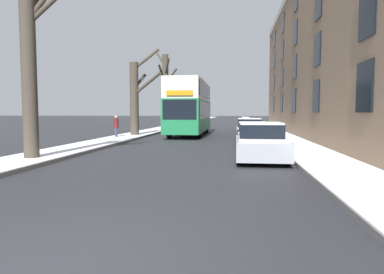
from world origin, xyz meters
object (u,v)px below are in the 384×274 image
Objects in this scene: bare_tree_left_0 at (32,55)px; bare_tree_left_3 at (184,103)px; parked_car_0 at (261,143)px; double_decker_bus at (190,105)px; pedestrian_left_sidewalk at (116,126)px; parked_car_2 at (249,129)px; parked_car_1 at (253,135)px; bare_tree_left_2 at (165,89)px; bare_tree_left_1 at (136,96)px.

bare_tree_left_3 is at bearing 90.04° from bare_tree_left_0.
double_decker_bus is at bearing 108.21° from parked_car_0.
pedestrian_left_sidewalk is (-0.73, 10.81, -3.05)m from bare_tree_left_0.
parked_car_0 is at bearing -71.79° from double_decker_bus.
bare_tree_left_3 is at bearing 103.27° from parked_car_0.
bare_tree_left_0 is 5.04× the size of pedestrian_left_sidewalk.
bare_tree_left_3 is 4.33× the size of pedestrian_left_sidewalk.
bare_tree_left_3 is 0.67× the size of double_decker_bus.
parked_car_2 is 9.26m from pedestrian_left_sidewalk.
parked_car_0 is 13.08m from pedestrian_left_sidewalk.
parked_car_2 reaches higher than parked_car_1.
bare_tree_left_3 reaches higher than parked_car_1.
bare_tree_left_2 is 0.78× the size of double_decker_bus.
parked_car_0 reaches higher than parked_car_1.
bare_tree_left_1 is 24.18m from bare_tree_left_3.
parked_car_0 is at bearing -76.73° from bare_tree_left_3.
pedestrian_left_sidewalk reaches higher than parked_car_0.
pedestrian_left_sidewalk is at bearing -170.33° from parked_car_2.
bare_tree_left_1 is 11.24m from bare_tree_left_2.
bare_tree_left_3 is 22.04m from double_decker_bus.
bare_tree_left_1 is at bearing -89.83° from bare_tree_left_3.
pedestrian_left_sidewalk is at bearing 93.86° from bare_tree_left_0.
pedestrian_left_sidewalk is (-0.72, -13.34, -3.37)m from bare_tree_left_2.
pedestrian_left_sidewalk is at bearing -91.53° from bare_tree_left_3.
pedestrian_left_sidewalk reaches higher than parked_car_2.
bare_tree_left_1 is (0.04, 12.98, -0.94)m from bare_tree_left_0.
parked_car_0 is at bearing -69.67° from bare_tree_left_2.
bare_tree_left_3 is (-0.07, 24.18, 0.18)m from bare_tree_left_1.
bare_tree_left_3 is at bearing 99.97° from double_decker_bus.
parked_car_2 is (-0.00, 10.92, -0.02)m from parked_car_0.
parked_car_2 is 2.81× the size of pedestrian_left_sidewalk.
bare_tree_left_3 is at bearing -22.22° from pedestrian_left_sidewalk.
double_decker_bus is at bearing -64.87° from pedestrian_left_sidewalk.
parked_car_2 is at bearing -71.23° from bare_tree_left_3.
parked_car_1 is (-0.00, 5.56, -0.05)m from parked_car_0.
bare_tree_left_1 is 1.46× the size of parked_car_2.
bare_tree_left_1 is at bearing 125.93° from parked_car_0.
double_decker_bus is 2.34× the size of parked_car_1.
bare_tree_left_2 is at bearing 125.51° from parked_car_2.
parked_car_0 is (8.35, -11.53, -2.33)m from bare_tree_left_1.
double_decker_bus reaches higher than parked_car_1.
parked_car_2 is at bearing 90.00° from parked_car_0.
parked_car_0 is 2.49× the size of pedestrian_left_sidewalk.
parked_car_0 is 0.89× the size of parked_car_2.
bare_tree_left_1 is at bearing -146.44° from double_decker_bus.
bare_tree_left_0 is at bearing 163.17° from pedestrian_left_sidewalk.
pedestrian_left_sidewalk reaches higher than parked_car_1.
double_decker_bus reaches higher than parked_car_0.
parked_car_1 is 9.89m from pedestrian_left_sidewalk.
bare_tree_left_3 is at bearing 90.06° from bare_tree_left_2.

